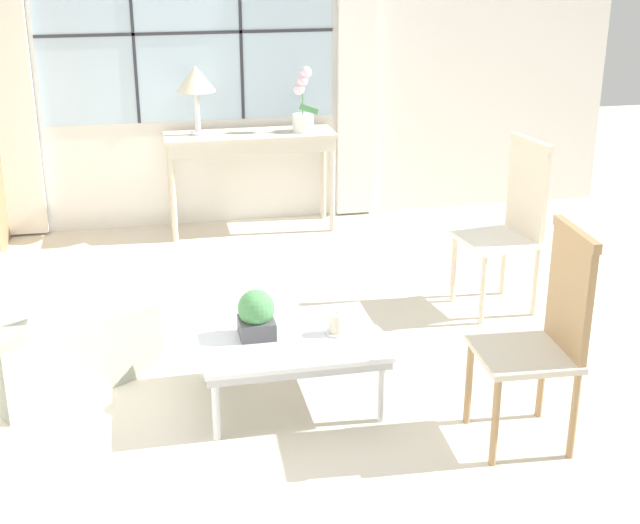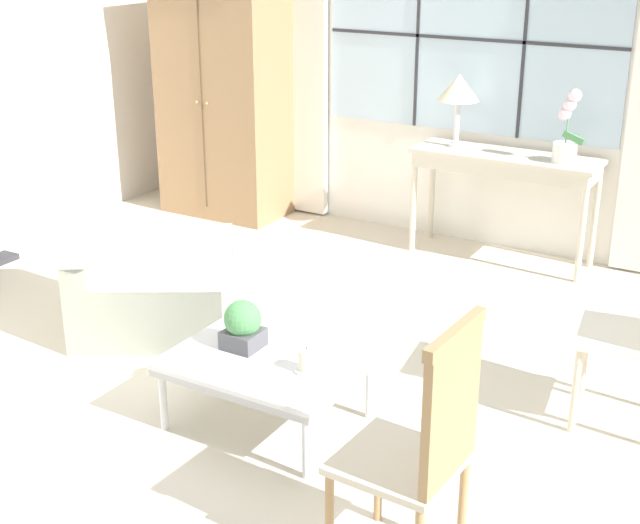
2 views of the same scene
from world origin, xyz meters
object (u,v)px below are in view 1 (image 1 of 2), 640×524
object	(u,v)px
console_table	(250,144)
accent_chair_wooden	(547,327)
armchair_upholstered	(45,329)
table_lamp	(196,80)
pillar_candle	(337,324)
potted_plant_small	(256,314)
coffee_table	(289,343)
side_chair_wooden	(513,217)
potted_orchid	(303,107)

from	to	relation	value
console_table	accent_chair_wooden	world-z (taller)	accent_chair_wooden
console_table	armchair_upholstered	bearing A→B (deg)	-122.75
table_lamp	armchair_upholstered	world-z (taller)	table_lamp
table_lamp	pillar_candle	size ratio (longest dim) A/B	4.22
potted_plant_small	coffee_table	bearing A→B (deg)	-11.75
armchair_upholstered	accent_chair_wooden	world-z (taller)	accent_chair_wooden
console_table	pillar_candle	size ratio (longest dim) A/B	10.63
table_lamp	accent_chair_wooden	world-z (taller)	table_lamp
accent_chair_wooden	pillar_candle	distance (m)	1.06
console_table	pillar_candle	xyz separation A→B (m)	(0.05, -2.86, -0.29)
potted_plant_small	pillar_candle	bearing A→B (deg)	-8.09
side_chair_wooden	potted_plant_small	bearing A→B (deg)	-153.24
accent_chair_wooden	coffee_table	size ratio (longest dim) A/B	1.15
coffee_table	pillar_candle	size ratio (longest dim) A/B	7.30
table_lamp	pillar_candle	world-z (taller)	table_lamp
coffee_table	side_chair_wooden	bearing A→B (deg)	29.94
armchair_upholstered	accent_chair_wooden	distance (m)	2.68
armchair_upholstered	side_chair_wooden	distance (m)	2.91
accent_chair_wooden	pillar_candle	xyz separation A→B (m)	(-0.87, 0.59, -0.17)
armchair_upholstered	side_chair_wooden	world-z (taller)	side_chair_wooden
potted_orchid	armchair_upholstered	bearing A→B (deg)	-130.03
console_table	table_lamp	xyz separation A→B (m)	(-0.40, 0.03, 0.52)
armchair_upholstered	side_chair_wooden	size ratio (longest dim) A/B	1.08
table_lamp	console_table	bearing A→B (deg)	-4.09
side_chair_wooden	potted_plant_small	size ratio (longest dim) A/B	4.41
accent_chair_wooden	armchair_upholstered	bearing A→B (deg)	153.38
table_lamp	armchair_upholstered	distance (m)	2.70
accent_chair_wooden	potted_plant_small	bearing A→B (deg)	153.01
console_table	potted_orchid	world-z (taller)	potted_orchid
console_table	side_chair_wooden	distance (m)	2.38
console_table	potted_plant_small	distance (m)	2.83
armchair_upholstered	pillar_candle	xyz separation A→B (m)	(1.51, -0.60, 0.15)
side_chair_wooden	potted_orchid	bearing A→B (deg)	117.68
console_table	table_lamp	size ratio (longest dim) A/B	2.52
potted_plant_small	armchair_upholstered	bearing A→B (deg)	153.81
side_chair_wooden	potted_plant_small	xyz separation A→B (m)	(-1.77, -0.89, -0.12)
potted_plant_small	potted_orchid	bearing A→B (deg)	74.35
table_lamp	coffee_table	size ratio (longest dim) A/B	0.58
console_table	armchair_upholstered	xyz separation A→B (m)	(-1.45, -2.26, -0.44)
armchair_upholstered	side_chair_wooden	bearing A→B (deg)	6.96
potted_orchid	side_chair_wooden	bearing A→B (deg)	-62.32
console_table	coffee_table	size ratio (longest dim) A/B	1.46
potted_orchid	pillar_candle	xyz separation A→B (m)	(-0.37, -2.84, -0.58)
table_lamp	side_chair_wooden	bearing A→B (deg)	-46.85
potted_plant_small	accent_chair_wooden	bearing A→B (deg)	-26.99
potted_orchid	armchair_upholstered	world-z (taller)	potted_orchid
side_chair_wooden	accent_chair_wooden	xyz separation A→B (m)	(-0.49, -1.54, -0.02)
accent_chair_wooden	coffee_table	distance (m)	1.30
accent_chair_wooden	console_table	bearing A→B (deg)	104.95
console_table	potted_orchid	size ratio (longest dim) A/B	2.64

